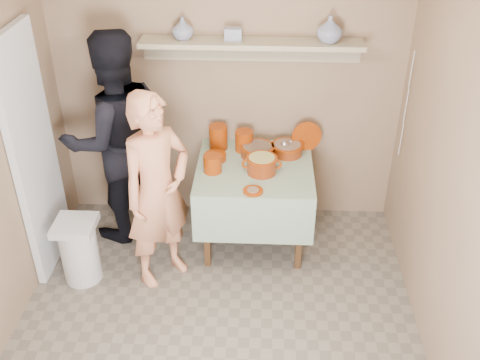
# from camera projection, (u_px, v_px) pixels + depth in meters

# --- Properties ---
(ground) EXTENTS (3.50, 3.50, 0.00)m
(ground) POSITION_uv_depth(u_px,v_px,m) (214.00, 347.00, 4.02)
(ground) COLOR #706558
(ground) RESTS_ON ground
(tile_panel) EXTENTS (0.06, 0.70, 2.00)m
(tile_panel) POSITION_uv_depth(u_px,v_px,m) (34.00, 156.00, 4.36)
(tile_panel) COLOR silver
(tile_panel) RESTS_ON ground
(plate_stack_a) EXTENTS (0.16, 0.16, 0.22)m
(plate_stack_a) POSITION_uv_depth(u_px,v_px,m) (218.00, 137.00, 4.90)
(plate_stack_a) COLOR maroon
(plate_stack_a) RESTS_ON serving_table
(plate_stack_b) EXTENTS (0.16, 0.16, 0.19)m
(plate_stack_b) POSITION_uv_depth(u_px,v_px,m) (244.00, 141.00, 4.88)
(plate_stack_b) COLOR maroon
(plate_stack_b) RESTS_ON serving_table
(bowl_stack) EXTENTS (0.15, 0.15, 0.15)m
(bowl_stack) POSITION_uv_depth(u_px,v_px,m) (213.00, 164.00, 4.58)
(bowl_stack) COLOR maroon
(bowl_stack) RESTS_ON serving_table
(empty_bowl) EXTENTS (0.19, 0.19, 0.05)m
(empty_bowl) POSITION_uv_depth(u_px,v_px,m) (215.00, 157.00, 4.77)
(empty_bowl) COLOR maroon
(empty_bowl) RESTS_ON serving_table
(propped_lid) EXTENTS (0.27, 0.12, 0.27)m
(propped_lid) POSITION_uv_depth(u_px,v_px,m) (306.00, 137.00, 4.89)
(propped_lid) COLOR maroon
(propped_lid) RESTS_ON serving_table
(vase_right) EXTENTS (0.24, 0.24, 0.21)m
(vase_right) POSITION_uv_depth(u_px,v_px,m) (330.00, 29.00, 4.39)
(vase_right) COLOR navy
(vase_right) RESTS_ON wall_shelf
(vase_left) EXTENTS (0.24, 0.24, 0.18)m
(vase_left) POSITION_uv_depth(u_px,v_px,m) (183.00, 28.00, 4.46)
(vase_left) COLOR navy
(vase_left) RESTS_ON wall_shelf
(ceramic_box) EXTENTS (0.14, 0.10, 0.10)m
(ceramic_box) POSITION_uv_depth(u_px,v_px,m) (233.00, 34.00, 4.47)
(ceramic_box) COLOR navy
(ceramic_box) RESTS_ON wall_shelf
(person_cook) EXTENTS (0.69, 0.70, 1.62)m
(person_cook) POSITION_uv_depth(u_px,v_px,m) (158.00, 192.00, 4.27)
(person_cook) COLOR tan
(person_cook) RESTS_ON ground
(person_helper) EXTENTS (1.15, 1.08, 1.88)m
(person_helper) POSITION_uv_depth(u_px,v_px,m) (116.00, 139.00, 4.72)
(person_helper) COLOR black
(person_helper) RESTS_ON ground
(room_shell) EXTENTS (3.04, 3.54, 2.62)m
(room_shell) POSITION_uv_depth(u_px,v_px,m) (207.00, 151.00, 3.17)
(room_shell) COLOR #8F7157
(room_shell) RESTS_ON ground
(serving_table) EXTENTS (0.97, 0.97, 0.76)m
(serving_table) POSITION_uv_depth(u_px,v_px,m) (255.00, 178.00, 4.76)
(serving_table) COLOR #4C2D16
(serving_table) RESTS_ON ground
(cazuela_meat_a) EXTENTS (0.30, 0.30, 0.10)m
(cazuela_meat_a) POSITION_uv_depth(u_px,v_px,m) (257.00, 150.00, 4.81)
(cazuela_meat_a) COLOR #631B05
(cazuela_meat_a) RESTS_ON serving_table
(cazuela_meat_b) EXTENTS (0.28, 0.28, 0.10)m
(cazuela_meat_b) POSITION_uv_depth(u_px,v_px,m) (287.00, 148.00, 4.84)
(cazuela_meat_b) COLOR #631B05
(cazuela_meat_b) RESTS_ON serving_table
(ladle) EXTENTS (0.08, 0.26, 0.19)m
(ladle) POSITION_uv_depth(u_px,v_px,m) (285.00, 144.00, 4.79)
(ladle) COLOR silver
(ladle) RESTS_ON cazuela_meat_b
(cazuela_rice) EXTENTS (0.33, 0.25, 0.14)m
(cazuela_rice) POSITION_uv_depth(u_px,v_px,m) (262.00, 163.00, 4.56)
(cazuela_rice) COLOR #631B05
(cazuela_rice) RESTS_ON serving_table
(front_plate) EXTENTS (0.16, 0.16, 0.03)m
(front_plate) POSITION_uv_depth(u_px,v_px,m) (253.00, 191.00, 4.35)
(front_plate) COLOR maroon
(front_plate) RESTS_ON serving_table
(wall_shelf) EXTENTS (1.80, 0.25, 0.21)m
(wall_shelf) POSITION_uv_depth(u_px,v_px,m) (251.00, 45.00, 4.53)
(wall_shelf) COLOR tan
(wall_shelf) RESTS_ON room_shell
(trash_bin) EXTENTS (0.32, 0.32, 0.56)m
(trash_bin) POSITION_uv_depth(u_px,v_px,m) (79.00, 250.00, 4.50)
(trash_bin) COLOR silver
(trash_bin) RESTS_ON ground
(electrical_cord) EXTENTS (0.01, 0.05, 0.90)m
(electrical_cord) POSITION_uv_depth(u_px,v_px,m) (406.00, 105.00, 4.56)
(electrical_cord) COLOR silver
(electrical_cord) RESTS_ON wall_shelf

